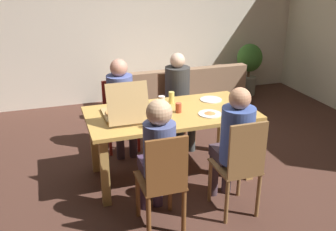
{
  "coord_description": "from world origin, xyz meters",
  "views": [
    {
      "loc": [
        -1.24,
        -3.68,
        2.28
      ],
      "look_at": [
        0.0,
        0.1,
        0.69
      ],
      "focal_mm": 41.23,
      "sensor_mm": 36.0,
      "label": 1
    }
  ],
  "objects": [
    {
      "name": "drinking_glass_2",
      "position": [
        0.07,
        -0.04,
        0.83
      ],
      "size": [
        0.07,
        0.07,
        0.11
      ],
      "primitive_type": "cylinder",
      "color": "#B14529",
      "rests_on": "dining_table"
    },
    {
      "name": "person_2",
      "position": [
        0.37,
        -0.76,
        0.74
      ],
      "size": [
        0.31,
        0.5,
        1.26
      ],
      "color": "#44333B",
      "rests_on": "ground"
    },
    {
      "name": "pizza_box_0",
      "position": [
        -0.51,
        0.03,
        0.83
      ],
      "size": [
        0.42,
        0.55,
        0.42
      ],
      "color": "tan",
      "rests_on": "dining_table"
    },
    {
      "name": "drinking_glass_0",
      "position": [
        -0.33,
        -0.36,
        0.83
      ],
      "size": [
        0.07,
        0.07,
        0.11
      ],
      "primitive_type": "cylinder",
      "color": "#E4CB5A",
      "rests_on": "dining_table"
    },
    {
      "name": "drinking_glass_1",
      "position": [
        0.09,
        0.26,
        0.84
      ],
      "size": [
        0.07,
        0.07,
        0.13
      ],
      "primitive_type": "cylinder",
      "color": "#DACA62",
      "rests_on": "dining_table"
    },
    {
      "name": "chair_2",
      "position": [
        0.37,
        -0.91,
        0.55
      ],
      "size": [
        0.38,
        0.43,
        1.0
      ],
      "color": "olive",
      "rests_on": "ground"
    },
    {
      "name": "back_wall",
      "position": [
        0.0,
        2.8,
        1.33
      ],
      "size": [
        6.68,
        0.12,
        2.65
      ],
      "primitive_type": "cube",
      "color": "#EFE5CF",
      "rests_on": "ground"
    },
    {
      "name": "ground_plane",
      "position": [
        0.0,
        0.0,
        0.0
      ],
      "size": [
        20.0,
        20.0,
        0.0
      ],
      "primitive_type": "plane",
      "color": "#4D2F25"
    },
    {
      "name": "dining_table",
      "position": [
        0.0,
        0.0,
        0.67
      ],
      "size": [
        1.82,
        0.93,
        0.78
      ],
      "color": "gold",
      "rests_on": "ground"
    },
    {
      "name": "plate_1",
      "position": [
        0.37,
        -0.2,
        0.78
      ],
      "size": [
        0.25,
        0.25,
        0.03
      ],
      "color": "white",
      "rests_on": "dining_table"
    },
    {
      "name": "person_1",
      "position": [
        -0.39,
        -0.77,
        0.73
      ],
      "size": [
        0.28,
        0.5,
        1.24
      ],
      "color": "#443049",
      "rests_on": "ground"
    },
    {
      "name": "plate_0",
      "position": [
        0.57,
        0.21,
        0.78
      ],
      "size": [
        0.25,
        0.25,
        0.01
      ],
      "color": "white",
      "rests_on": "dining_table"
    },
    {
      "name": "potted_plant",
      "position": [
        2.27,
        2.31,
        0.57
      ],
      "size": [
        0.45,
        0.45,
        0.93
      ],
      "color": "gray",
      "rests_on": "ground"
    },
    {
      "name": "chair_1",
      "position": [
        -0.39,
        -0.93,
        0.52
      ],
      "size": [
        0.38,
        0.44,
        0.98
      ],
      "color": "brown",
      "rests_on": "ground"
    },
    {
      "name": "person_3",
      "position": [
        -0.39,
        0.8,
        0.71
      ],
      "size": [
        0.32,
        0.5,
        1.19
      ],
      "color": "#433445",
      "rests_on": "ground"
    },
    {
      "name": "person_0",
      "position": [
        0.37,
        0.77,
        0.71
      ],
      "size": [
        0.32,
        0.55,
        1.22
      ],
      "color": "#3E4444",
      "rests_on": "ground"
    },
    {
      "name": "couch",
      "position": [
        0.79,
        2.04,
        0.27
      ],
      "size": [
        2.15,
        0.8,
        0.74
      ],
      "color": "#957255",
      "rests_on": "ground"
    },
    {
      "name": "drinking_glass_3",
      "position": [
        -0.05,
        0.17,
        0.84
      ],
      "size": [
        0.07,
        0.07,
        0.13
      ],
      "primitive_type": "cylinder",
      "color": "silver",
      "rests_on": "dining_table"
    },
    {
      "name": "chair_0",
      "position": [
        0.37,
        0.91,
        0.5
      ],
      "size": [
        0.44,
        0.39,
        0.91
      ],
      "color": "brown",
      "rests_on": "ground"
    },
    {
      "name": "chair_3",
      "position": [
        -0.39,
        0.93,
        0.51
      ],
      "size": [
        0.42,
        0.39,
        0.88
      ],
      "color": "#A9251C",
      "rests_on": "ground"
    }
  ]
}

